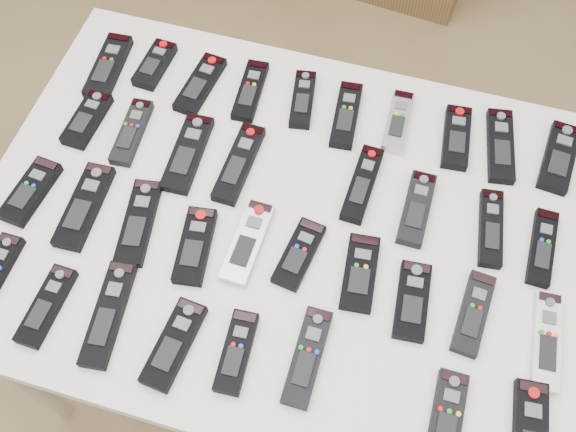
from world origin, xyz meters
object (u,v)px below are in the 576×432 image
(remote_10, at_px, (87,119))
(remote_14, at_px, (362,184))
(remote_30, at_px, (108,314))
(remote_17, at_px, (542,247))
(remote_3, at_px, (250,91))
(remote_15, at_px, (417,209))
(remote_20, at_px, (139,222))
(remote_22, at_px, (248,242))
(remote_1, at_px, (155,65))
(remote_29, at_px, (47,306))
(remote_26, at_px, (473,313))
(table, at_px, (288,234))
(remote_5, at_px, (346,115))
(remote_23, at_px, (299,254))
(remote_21, at_px, (195,246))
(remote_32, at_px, (236,352))
(remote_31, at_px, (174,344))
(remote_27, at_px, (546,341))
(remote_11, at_px, (132,132))
(remote_9, at_px, (559,157))
(remote_16, at_px, (491,228))
(remote_12, at_px, (188,153))
(remote_33, at_px, (307,357))
(remote_13, at_px, (239,163))
(remote_25, at_px, (412,301))
(remote_34, at_px, (447,418))
(remote_8, at_px, (500,146))
(remote_0, at_px, (108,67))
(remote_18, at_px, (31,191))
(remote_4, at_px, (303,99))
(remote_7, at_px, (456,137))
(remote_6, at_px, (398,122))
(remote_19, at_px, (84,206))
(remote_24, at_px, (360,273))
(remote_2, at_px, (200,84))

(remote_10, height_order, remote_14, same)
(remote_30, bearing_deg, remote_17, 19.09)
(remote_3, distance_m, remote_15, 0.46)
(remote_20, height_order, remote_22, same)
(remote_1, xyz_separation_m, remote_29, (0.03, -0.60, -0.00))
(remote_26, bearing_deg, table, 171.00)
(remote_15, xyz_separation_m, remote_20, (-0.52, -0.18, -0.00))
(remote_5, xyz_separation_m, remote_23, (-0.01, -0.35, -0.00))
(remote_21, distance_m, remote_32, 0.23)
(remote_17, bearing_deg, remote_31, -146.82)
(remote_1, relative_size, remote_10, 0.93)
(remote_27, bearing_deg, remote_29, -170.80)
(remote_11, bearing_deg, remote_9, 7.99)
(remote_16, bearing_deg, remote_5, 144.29)
(remote_21, bearing_deg, remote_11, 127.78)
(remote_12, distance_m, remote_33, 0.50)
(table, relative_size, remote_21, 7.77)
(remote_13, height_order, remote_25, remote_13)
(remote_1, distance_m, remote_13, 0.34)
(remote_22, relative_size, remote_26, 1.11)
(remote_34, bearing_deg, remote_9, 76.93)
(remote_8, relative_size, remote_25, 1.20)
(remote_23, xyz_separation_m, remote_29, (-0.42, -0.23, 0.00))
(remote_27, height_order, remote_29, same)
(remote_26, bearing_deg, remote_22, -177.92)
(remote_9, relative_size, remote_15, 1.05)
(remote_3, distance_m, remote_14, 0.34)
(remote_25, bearing_deg, remote_11, 157.44)
(remote_0, height_order, remote_12, remote_0)
(remote_9, height_order, remote_18, remote_18)
(remote_4, height_order, remote_18, remote_18)
(remote_29, bearing_deg, remote_7, 43.73)
(remote_4, distance_m, remote_8, 0.44)
(remote_8, relative_size, remote_15, 1.11)
(remote_16, distance_m, remote_18, 0.93)
(remote_6, relative_size, remote_23, 1.08)
(remote_10, xyz_separation_m, remote_34, (0.86, -0.41, -0.00))
(table, relative_size, remote_34, 7.81)
(remote_19, height_order, remote_24, same)
(remote_2, xyz_separation_m, remote_21, (0.13, -0.39, 0.00))
(remote_15, xyz_separation_m, remote_34, (0.13, -0.39, -0.00))
(remote_7, bearing_deg, remote_21, -143.21)
(remote_5, relative_size, remote_18, 1.11)
(remote_6, xyz_separation_m, remote_11, (-0.54, -0.19, -0.00))
(remote_16, distance_m, remote_30, 0.75)
(remote_29, height_order, remote_32, remote_32)
(remote_21, bearing_deg, remote_24, -2.02)
(remote_8, xyz_separation_m, remote_23, (-0.34, -0.37, -0.00))
(remote_8, distance_m, remote_25, 0.42)
(remote_4, xyz_separation_m, remote_30, (-0.21, -0.58, -0.00))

